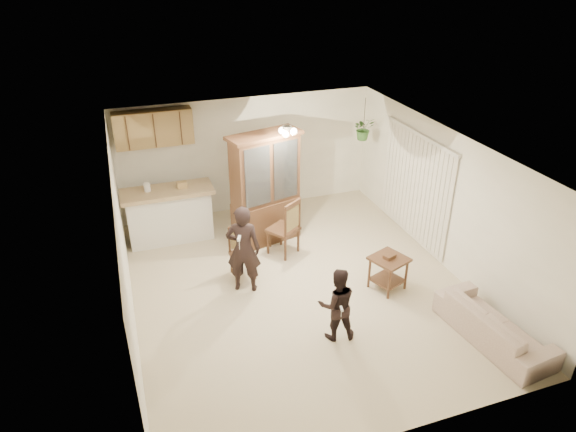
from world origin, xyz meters
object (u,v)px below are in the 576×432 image
object	(u,v)px
chair_hutch_left	(270,229)
adult	(243,243)
china_hutch	(266,190)
child	(337,300)
side_table	(388,272)
chair_hutch_right	(283,238)
sofa	(495,320)
chair_bar	(243,263)

from	to	relation	value
chair_hutch_left	adult	bearing A→B (deg)	-62.63
adult	china_hutch	size ratio (longest dim) A/B	0.81
child	side_table	world-z (taller)	child
adult	chair_hutch_left	world-z (taller)	adult
china_hutch	chair_hutch_right	xyz separation A→B (m)	(0.16, -0.58, -0.78)
sofa	child	size ratio (longest dim) A/B	1.39
sofa	adult	world-z (taller)	adult
sofa	chair_bar	size ratio (longest dim) A/B	2.00
sofa	child	bearing A→B (deg)	63.27
chair_hutch_right	child	bearing A→B (deg)	55.18
child	side_table	size ratio (longest dim) A/B	1.91
sofa	adult	distance (m)	4.03
sofa	chair_hutch_left	bearing A→B (deg)	24.46
child	chair_hutch_left	xyz separation A→B (m)	(-0.09, 3.04, -0.42)
child	china_hutch	xyz separation A→B (m)	(-0.14, 3.11, 0.42)
chair_hutch_left	sofa	bearing A→B (deg)	-0.21
china_hutch	chair_bar	bearing A→B (deg)	-139.47
sofa	chair_hutch_left	xyz separation A→B (m)	(-2.27, 3.87, -0.11)
china_hutch	chair_hutch_left	size ratio (longest dim) A/B	2.42
sofa	chair_bar	xyz separation A→B (m)	(-3.09, 2.83, -0.10)
chair_hutch_right	china_hutch	bearing A→B (deg)	-109.39
chair_bar	chair_hutch_right	world-z (taller)	chair_hutch_right
side_table	child	bearing A→B (deg)	-147.40
sofa	child	world-z (taller)	child
sofa	side_table	xyz separation A→B (m)	(-0.85, 1.68, -0.05)
adult	chair_hutch_right	bearing A→B (deg)	-115.18
sofa	chair_hutch_right	xyz separation A→B (m)	(-2.16, 3.36, -0.05)
child	chair_bar	distance (m)	2.24
adult	child	bearing A→B (deg)	143.49
chair_bar	china_hutch	bearing A→B (deg)	54.17
adult	chair_bar	world-z (taller)	adult
china_hutch	chair_hutch_left	bearing A→B (deg)	-71.54
sofa	chair_hutch_right	distance (m)	3.99
china_hutch	chair_bar	distance (m)	1.58
sofa	adult	bearing A→B (deg)	46.14
adult	chair_hutch_left	bearing A→B (deg)	-99.43
adult	child	xyz separation A→B (m)	(0.97, -1.63, -0.22)
chair_bar	side_table	bearing A→B (deg)	-28.34
adult	chair_hutch_right	distance (m)	1.46
side_table	chair_hutch_left	distance (m)	2.61
adult	chair_hutch_right	world-z (taller)	adult
sofa	china_hutch	xyz separation A→B (m)	(-2.32, 3.94, 0.73)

